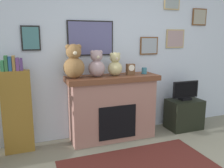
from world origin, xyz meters
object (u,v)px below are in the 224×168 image
mantel_clock (130,69)px  bookshelf (17,109)px  candle_jar (144,71)px  teddy_bear_cream (97,65)px  tv_stand (184,114)px  teddy_bear_grey (74,63)px  television (185,91)px  teddy_bear_tan (115,65)px  fireplace (112,107)px

mantel_clock → bookshelf: bearing=178.3°
candle_jar → teddy_bear_cream: bearing=-180.0°
tv_stand → teddy_bear_grey: teddy_bear_grey is taller
tv_stand → television: 0.42m
candle_jar → teddy_bear_grey: teddy_bear_grey is taller
teddy_bear_grey → teddy_bear_cream: teddy_bear_grey is taller
television → mantel_clock: mantel_clock is taller
teddy_bear_grey → teddy_bear_tan: size_ratio=1.37×
teddy_bear_tan → mantel_clock: bearing=-0.2°
television → tv_stand: bearing=90.0°
candle_jar → television: bearing=-3.8°
fireplace → teddy_bear_cream: 0.74m
mantel_clock → teddy_bear_tan: size_ratio=0.48×
teddy_bear_cream → television: bearing=-1.9°
fireplace → teddy_bear_grey: (-0.60, -0.02, 0.73)m
mantel_clock → teddy_bear_tan: teddy_bear_tan is taller
candle_jar → teddy_bear_tan: teddy_bear_tan is taller
candle_jar → mantel_clock: size_ratio=0.59×
bookshelf → teddy_bear_tan: teddy_bear_tan is taller
bookshelf → tv_stand: 2.79m
fireplace → television: size_ratio=2.86×
television → mantel_clock: bearing=177.2°
tv_stand → teddy_bear_cream: (-1.61, 0.05, 0.95)m
television → teddy_bear_grey: bearing=178.5°
bookshelf → teddy_bear_grey: 1.02m
television → bookshelf: bearing=177.9°
fireplace → bookshelf: 1.42m
television → teddy_bear_cream: size_ratio=1.25×
candle_jar → teddy_bear_cream: 0.82m
tv_stand → mantel_clock: size_ratio=3.44×
candle_jar → teddy_bear_grey: (-1.15, -0.00, 0.17)m
teddy_bear_grey → bookshelf: bearing=176.5°
fireplace → candle_jar: 0.78m
bookshelf → television: bearing=-2.1°
mantel_clock → fireplace: bearing=176.3°
mantel_clock → television: bearing=-2.8°
mantel_clock → teddy_bear_cream: size_ratio=0.43×
fireplace → television: fireplace is taller
bookshelf → mantel_clock: bookshelf is taller
fireplace → candle_jar: candle_jar is taller
television → teddy_bear_cream: 1.69m
tv_stand → teddy_bear_grey: 2.19m
tv_stand → mantel_clock: 1.35m
candle_jar → mantel_clock: 0.25m
teddy_bear_cream → bookshelf: bearing=177.6°
teddy_bear_cream → teddy_bear_tan: size_ratio=1.12×
fireplace → teddy_bear_cream: teddy_bear_cream is taller
television → candle_jar: (-0.80, 0.05, 0.40)m
tv_stand → television: television is taller
fireplace → candle_jar: (0.55, -0.02, 0.56)m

